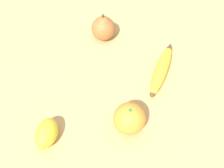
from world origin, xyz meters
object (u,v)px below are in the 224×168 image
object	(u,v)px
banana	(162,69)
orange	(129,118)
pear	(103,28)
lemon	(46,133)

from	to	relation	value
banana	orange	bearing A→B (deg)	171.23
orange	pear	world-z (taller)	pear
banana	pear	size ratio (longest dim) A/B	2.11
pear	orange	bearing A→B (deg)	100.58
banana	pear	world-z (taller)	pear
pear	lemon	world-z (taller)	pear
banana	pear	xyz separation A→B (m)	(0.18, -0.17, 0.03)
orange	banana	bearing A→B (deg)	-121.77
pear	banana	bearing A→B (deg)	137.65
orange	lemon	distance (m)	0.22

